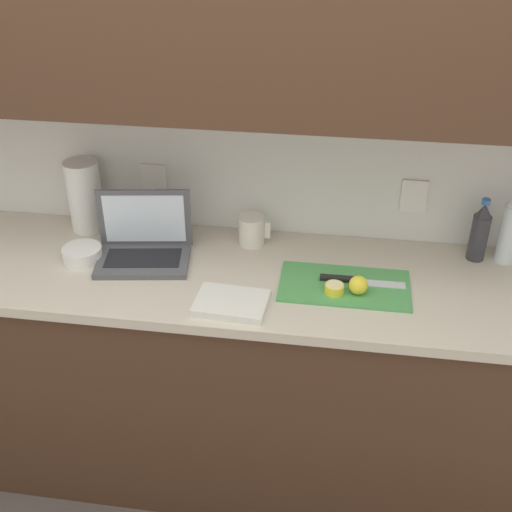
{
  "coord_description": "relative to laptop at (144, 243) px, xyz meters",
  "views": [
    {
      "loc": [
        0.4,
        -1.76,
        2.09
      ],
      "look_at": [
        0.14,
        -0.01,
        1.0
      ],
      "focal_mm": 45.0,
      "sensor_mm": 36.0,
      "label": 1
    }
  ],
  "objects": [
    {
      "name": "lemon_whole_beside",
      "position": [
        0.73,
        -0.12,
        -0.02
      ],
      "size": [
        0.06,
        0.06,
        0.06
      ],
      "color": "yellow",
      "rests_on": "cutting_board"
    },
    {
      "name": "measuring_cup",
      "position": [
        0.35,
        0.15,
        -0.0
      ],
      "size": [
        0.11,
        0.09,
        0.11
      ],
      "color": "silver",
      "rests_on": "counter_unit"
    },
    {
      "name": "paper_towel_roll",
      "position": [
        -0.27,
        0.17,
        0.08
      ],
      "size": [
        0.12,
        0.12,
        0.27
      ],
      "color": "white",
      "rests_on": "counter_unit"
    },
    {
      "name": "counter_unit",
      "position": [
        0.24,
        -0.05,
        -0.51
      ],
      "size": [
        2.24,
        0.6,
        0.92
      ],
      "color": "#472D1E",
      "rests_on": "ground_plane"
    },
    {
      "name": "laptop",
      "position": [
        0.0,
        0.0,
        0.0
      ],
      "size": [
        0.34,
        0.26,
        0.23
      ],
      "rotation": [
        0.0,
        0.0,
        0.15
      ],
      "color": "#515156",
      "rests_on": "counter_unit"
    },
    {
      "name": "bottle_oil_tall",
      "position": [
        1.23,
        0.16,
        0.08
      ],
      "size": [
        0.07,
        0.07,
        0.29
      ],
      "color": "silver",
      "rests_on": "counter_unit"
    },
    {
      "name": "knife",
      "position": [
        0.7,
        -0.06,
        -0.04
      ],
      "size": [
        0.27,
        0.04,
        0.02
      ],
      "rotation": [
        0.0,
        0.0,
        0.01
      ],
      "color": "silver",
      "rests_on": "cutting_board"
    },
    {
      "name": "dish_towel",
      "position": [
        0.35,
        -0.24,
        -0.04
      ],
      "size": [
        0.23,
        0.17,
        0.02
      ],
      "primitive_type": "cube",
      "rotation": [
        0.0,
        0.0,
        -0.06
      ],
      "color": "silver",
      "rests_on": "counter_unit"
    },
    {
      "name": "lemon_half_cut",
      "position": [
        0.66,
        -0.13,
        -0.03
      ],
      "size": [
        0.06,
        0.06,
        0.03
      ],
      "color": "yellow",
      "rests_on": "cutting_board"
    },
    {
      "name": "cutting_board",
      "position": [
        0.69,
        -0.08,
        -0.05
      ],
      "size": [
        0.42,
        0.23,
        0.01
      ],
      "primitive_type": "cube",
      "color": "#4C9E51",
      "rests_on": "counter_unit"
    },
    {
      "name": "bowl_white",
      "position": [
        -0.2,
        -0.06,
        -0.03
      ],
      "size": [
        0.13,
        0.13,
        0.05
      ],
      "color": "white",
      "rests_on": "counter_unit"
    },
    {
      "name": "bottle_green_soda",
      "position": [
        1.13,
        0.16,
        0.05
      ],
      "size": [
        0.06,
        0.06,
        0.23
      ],
      "color": "#333338",
      "rests_on": "counter_unit"
    },
    {
      "name": "wall_back",
      "position": [
        0.26,
        0.18,
        0.58
      ],
      "size": [
        5.2,
        0.38,
        2.6
      ],
      "color": "white",
      "rests_on": "ground_plane"
    },
    {
      "name": "ground_plane",
      "position": [
        0.26,
        -0.05,
        -0.97
      ],
      "size": [
        12.0,
        12.0,
        0.0
      ],
      "primitive_type": "plane",
      "color": "#564C47",
      "rests_on": "ground"
    }
  ]
}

